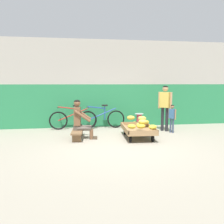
# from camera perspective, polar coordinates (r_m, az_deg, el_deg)

# --- Properties ---
(ground_plane) EXTENTS (80.00, 80.00, 0.00)m
(ground_plane) POSITION_cam_1_polar(r_m,az_deg,el_deg) (6.09, 2.47, -8.41)
(ground_plane) COLOR gray
(back_wall) EXTENTS (16.00, 0.30, 3.18)m
(back_wall) POSITION_cam_1_polar(r_m,az_deg,el_deg) (8.85, -1.30, 6.82)
(back_wall) COLOR #287F4C
(back_wall) RESTS_ON ground
(banana_cart) EXTENTS (0.92, 1.48, 0.36)m
(banana_cart) POSITION_cam_1_polar(r_m,az_deg,el_deg) (7.06, 6.28, -4.30)
(banana_cart) COLOR #99754C
(banana_cart) RESTS_ON ground
(banana_pile) EXTENTS (0.88, 1.26, 0.26)m
(banana_pile) POSITION_cam_1_polar(r_m,az_deg,el_deg) (6.95, 7.06, -2.59)
(banana_pile) COLOR yellow
(banana_pile) RESTS_ON banana_cart
(low_bench) EXTENTS (0.40, 1.12, 0.27)m
(low_bench) POSITION_cam_1_polar(r_m,az_deg,el_deg) (6.97, -8.31, -4.81)
(low_bench) COLOR brown
(low_bench) RESTS_ON ground
(vendor_seated) EXTENTS (0.70, 0.52, 1.14)m
(vendor_seated) POSITION_cam_1_polar(r_m,az_deg,el_deg) (6.90, -7.64, -1.81)
(vendor_seated) COLOR brown
(vendor_seated) RESTS_ON ground
(plastic_crate) EXTENTS (0.36, 0.28, 0.30)m
(plastic_crate) POSITION_cam_1_polar(r_m,az_deg,el_deg) (8.10, 6.54, -3.48)
(plastic_crate) COLOR gold
(plastic_crate) RESTS_ON ground
(weighing_scale) EXTENTS (0.30, 0.30, 0.29)m
(weighing_scale) POSITION_cam_1_polar(r_m,az_deg,el_deg) (8.05, 6.58, -1.36)
(weighing_scale) COLOR #28282D
(weighing_scale) RESTS_ON plastic_crate
(bicycle_near_left) EXTENTS (1.66, 0.48, 0.86)m
(bicycle_near_left) POSITION_cam_1_polar(r_m,az_deg,el_deg) (8.41, -9.40, -1.74)
(bicycle_near_left) COLOR black
(bicycle_near_left) RESTS_ON ground
(bicycle_far_left) EXTENTS (1.66, 0.48, 0.86)m
(bicycle_far_left) POSITION_cam_1_polar(r_m,az_deg,el_deg) (8.44, -2.44, -1.62)
(bicycle_far_left) COLOR black
(bicycle_far_left) RESTS_ON ground
(customer_adult) EXTENTS (0.37, 0.37, 1.53)m
(customer_adult) POSITION_cam_1_polar(r_m,az_deg,el_deg) (8.12, 12.69, 2.13)
(customer_adult) COLOR #232328
(customer_adult) RESTS_ON ground
(customer_child) EXTENTS (0.20, 0.26, 0.92)m
(customer_child) POSITION_cam_1_polar(r_m,az_deg,el_deg) (7.92, 14.32, -0.83)
(customer_child) COLOR #38425B
(customer_child) RESTS_ON ground
(shopping_bag) EXTENTS (0.18, 0.12, 0.24)m
(shopping_bag) POSITION_cam_1_polar(r_m,az_deg,el_deg) (7.69, 7.71, -4.30)
(shopping_bag) COLOR silver
(shopping_bag) RESTS_ON ground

